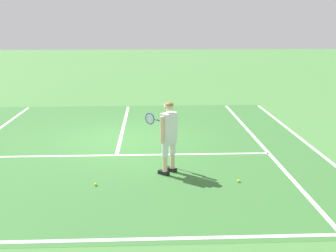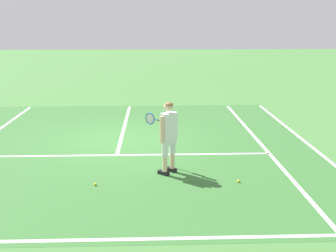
% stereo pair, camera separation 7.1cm
% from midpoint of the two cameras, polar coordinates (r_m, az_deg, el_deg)
% --- Properties ---
extents(ground_plane, '(80.00, 80.00, 0.00)m').
position_cam_midpoint_polar(ground_plane, '(12.63, -6.33, -1.83)').
color(ground_plane, '#477F3D').
extents(court_inner_surface, '(10.98, 11.22, 0.00)m').
position_cam_midpoint_polar(court_inner_surface, '(12.11, -6.51, -2.53)').
color(court_inner_surface, '#387033').
rests_on(court_inner_surface, ground).
extents(line_baseline, '(10.98, 0.10, 0.01)m').
position_cam_midpoint_polar(line_baseline, '(7.13, -9.81, -15.19)').
color(line_baseline, white).
rests_on(line_baseline, ground).
extents(line_service, '(8.23, 0.10, 0.01)m').
position_cam_midpoint_polar(line_service, '(11.17, -6.88, -3.99)').
color(line_service, white).
rests_on(line_service, ground).
extents(line_centre_service, '(0.10, 6.40, 0.01)m').
position_cam_midpoint_polar(line_centre_service, '(14.23, -5.86, 0.06)').
color(line_centre_service, white).
rests_on(line_centre_service, ground).
extents(line_singles_right, '(0.10, 10.82, 0.01)m').
position_cam_midpoint_polar(line_singles_right, '(12.48, 12.70, -2.27)').
color(line_singles_right, white).
rests_on(line_singles_right, ground).
extents(line_doubles_right, '(0.10, 10.82, 0.01)m').
position_cam_midpoint_polar(line_doubles_right, '(12.90, 18.62, -2.14)').
color(line_doubles_right, white).
rests_on(line_doubles_right, ground).
extents(tennis_player, '(0.79, 1.14, 1.71)m').
position_cam_midpoint_polar(tennis_player, '(9.53, 0.20, -0.91)').
color(tennis_player, black).
rests_on(tennis_player, ground).
extents(tennis_ball_near_feet, '(0.07, 0.07, 0.07)m').
position_cam_midpoint_polar(tennis_ball_near_feet, '(9.23, -9.76, -7.92)').
color(tennis_ball_near_feet, '#CCE02D').
rests_on(tennis_ball_near_feet, ground).
extents(tennis_ball_by_baseline, '(0.07, 0.07, 0.07)m').
position_cam_midpoint_polar(tennis_ball_by_baseline, '(9.41, 9.90, -7.48)').
color(tennis_ball_by_baseline, '#CCE02D').
rests_on(tennis_ball_by_baseline, ground).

